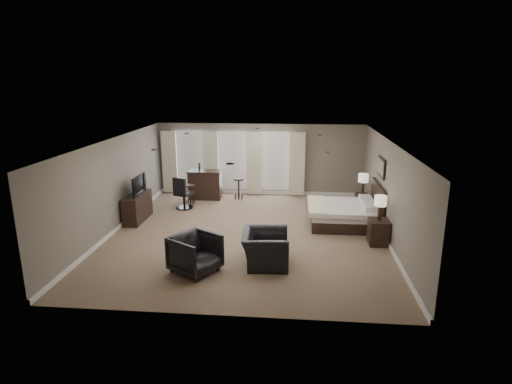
# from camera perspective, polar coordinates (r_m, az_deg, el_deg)

# --- Properties ---
(room) EXTENTS (7.60, 8.60, 2.64)m
(room) POSITION_cam_1_polar(r_m,az_deg,el_deg) (11.57, -1.17, 0.47)
(room) COLOR brown
(room) RESTS_ON ground
(window_bay) EXTENTS (5.25, 0.20, 2.30)m
(window_bay) POSITION_cam_1_polar(r_m,az_deg,el_deg) (15.70, -3.12, 3.98)
(window_bay) COLOR silver
(window_bay) RESTS_ON room
(bed) EXTENTS (1.97, 1.88, 1.25)m
(bed) POSITION_cam_1_polar(r_m,az_deg,el_deg) (12.74, 10.99, -1.59)
(bed) COLOR silver
(bed) RESTS_ON ground
(nightstand_near) EXTENTS (0.49, 0.59, 0.65)m
(nightstand_near) POSITION_cam_1_polar(r_m,az_deg,el_deg) (11.60, 15.98, -5.16)
(nightstand_near) COLOR black
(nightstand_near) RESTS_ON ground
(nightstand_far) EXTENTS (0.42, 0.51, 0.55)m
(nightstand_far) POSITION_cam_1_polar(r_m,az_deg,el_deg) (14.33, 13.92, -1.34)
(nightstand_far) COLOR black
(nightstand_far) RESTS_ON ground
(lamp_near) EXTENTS (0.32, 0.32, 0.65)m
(lamp_near) POSITION_cam_1_polar(r_m,az_deg,el_deg) (11.40, 16.21, -2.08)
(lamp_near) COLOR beige
(lamp_near) RESTS_ON nightstand_near
(lamp_far) EXTENTS (0.32, 0.32, 0.67)m
(lamp_far) POSITION_cam_1_polar(r_m,az_deg,el_deg) (14.17, 14.08, 1.03)
(lamp_far) COLOR beige
(lamp_far) RESTS_ON nightstand_far
(wall_art) EXTENTS (0.04, 0.96, 0.56)m
(wall_art) POSITION_cam_1_polar(r_m,az_deg,el_deg) (12.63, 16.31, 3.20)
(wall_art) COLOR slate
(wall_art) RESTS_ON room
(dresser) EXTENTS (0.45, 1.41, 0.82)m
(dresser) POSITION_cam_1_polar(r_m,az_deg,el_deg) (13.43, -15.52, -1.97)
(dresser) COLOR black
(dresser) RESTS_ON ground
(tv) EXTENTS (0.58, 1.02, 0.13)m
(tv) POSITION_cam_1_polar(r_m,az_deg,el_deg) (13.31, -15.66, -0.01)
(tv) COLOR black
(tv) RESTS_ON dresser
(armchair_near) EXTENTS (0.85, 1.24, 1.05)m
(armchair_near) POSITION_cam_1_polar(r_m,az_deg,el_deg) (9.92, 1.25, -6.79)
(armchair_near) COLOR black
(armchair_near) RESTS_ON ground
(armchair_far) EXTENTS (1.22, 1.24, 0.95)m
(armchair_far) POSITION_cam_1_polar(r_m,az_deg,el_deg) (9.65, -8.11, -7.91)
(armchair_far) COLOR black
(armchair_far) RESTS_ON ground
(bar_counter) EXTENTS (1.18, 0.61, 1.03)m
(bar_counter) POSITION_cam_1_polar(r_m,az_deg,el_deg) (15.33, -6.79, 0.99)
(bar_counter) COLOR black
(bar_counter) RESTS_ON ground
(bar_stool_left) EXTENTS (0.41, 0.41, 0.71)m
(bar_stool_left) POSITION_cam_1_polar(r_m,az_deg,el_deg) (14.67, -8.76, -0.38)
(bar_stool_left) COLOR black
(bar_stool_left) RESTS_ON ground
(bar_stool_right) EXTENTS (0.42, 0.42, 0.77)m
(bar_stool_right) POSITION_cam_1_polar(r_m,az_deg,el_deg) (15.16, -2.32, 0.42)
(bar_stool_right) COLOR black
(bar_stool_right) RESTS_ON ground
(desk_chair) EXTENTS (0.71, 0.71, 1.09)m
(desk_chair) POSITION_cam_1_polar(r_m,az_deg,el_deg) (14.26, -9.60, -0.07)
(desk_chair) COLOR black
(desk_chair) RESTS_ON ground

